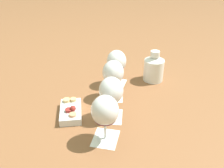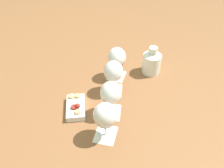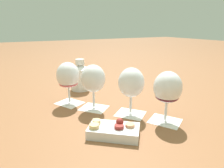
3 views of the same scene
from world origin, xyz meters
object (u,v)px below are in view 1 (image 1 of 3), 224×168
wine_glass_1 (113,74)px  wine_glass_3 (105,112)px  wine_glass_0 (116,62)px  snack_dish (71,111)px  wine_glass_2 (111,92)px  ceramic_vase (154,68)px

wine_glass_1 → wine_glass_3: 0.29m
wine_glass_0 → snack_dish: wine_glass_0 is taller
snack_dish → wine_glass_1: bearing=172.3°
wine_glass_2 → snack_dish: 0.20m
wine_glass_1 → wine_glass_2: (0.12, 0.10, -0.00)m
wine_glass_1 → snack_dish: 0.25m
wine_glass_3 → ceramic_vase: size_ratio=1.11×
wine_glass_0 → wine_glass_2: size_ratio=1.00×
snack_dish → wine_glass_3: bearing=89.2°
wine_glass_3 → ceramic_vase: 0.53m
wine_glass_2 → ceramic_vase: 0.40m
wine_glass_1 → wine_glass_3: size_ratio=1.00×
wine_glass_0 → wine_glass_1: bearing=35.9°
wine_glass_1 → snack_dish: size_ratio=1.03×
wine_glass_2 → snack_dish: wine_glass_2 is taller
ceramic_vase → wine_glass_3: bearing=15.7°
wine_glass_0 → ceramic_vase: wine_glass_0 is taller
wine_glass_3 → wine_glass_0: bearing=-142.7°
wine_glass_2 → snack_dish: bearing=-51.2°
wine_glass_2 → wine_glass_3: bearing=34.8°
wine_glass_1 → wine_glass_2: size_ratio=1.00×
wine_glass_1 → wine_glass_2: same height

